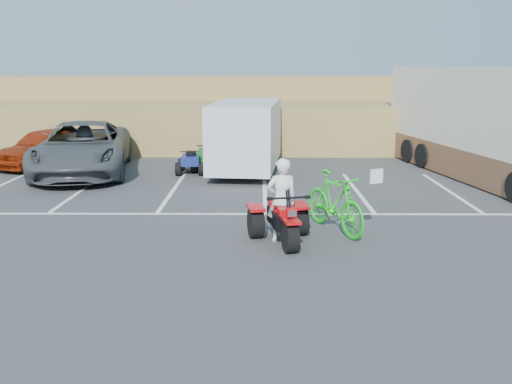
{
  "coord_description": "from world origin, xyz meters",
  "views": [
    {
      "loc": [
        -0.16,
        -10.51,
        3.55
      ],
      "look_at": [
        -0.23,
        0.51,
        1.0
      ],
      "focal_mm": 38.0,
      "sensor_mm": 36.0,
      "label": 1
    }
  ],
  "objects_px": {
    "rv_motorhome": "(488,131)",
    "quad_atv_green": "(208,170)",
    "cargo_trailer": "(247,134)",
    "quad_atv_blue": "(192,173)",
    "rider": "(282,200)",
    "grey_pickup": "(83,148)",
    "green_dirt_bike": "(334,202)",
    "red_trike_atv": "(283,243)",
    "red_car": "(46,147)"
  },
  "relations": [
    {
      "from": "rv_motorhome",
      "to": "rider",
      "type": "bearing_deg",
      "value": -146.33
    },
    {
      "from": "grey_pickup",
      "to": "rv_motorhome",
      "type": "bearing_deg",
      "value": -12.65
    },
    {
      "from": "quad_atv_blue",
      "to": "quad_atv_green",
      "type": "height_order",
      "value": "quad_atv_green"
    },
    {
      "from": "cargo_trailer",
      "to": "red_trike_atv",
      "type": "bearing_deg",
      "value": -77.81
    },
    {
      "from": "green_dirt_bike",
      "to": "grey_pickup",
      "type": "xyz_separation_m",
      "value": [
        -7.62,
        6.64,
        0.21
      ]
    },
    {
      "from": "red_trike_atv",
      "to": "rv_motorhome",
      "type": "height_order",
      "value": "rv_motorhome"
    },
    {
      "from": "red_car",
      "to": "rider",
      "type": "bearing_deg",
      "value": -22.02
    },
    {
      "from": "grey_pickup",
      "to": "rv_motorhome",
      "type": "relative_size",
      "value": 0.62
    },
    {
      "from": "red_trike_atv",
      "to": "quad_atv_blue",
      "type": "bearing_deg",
      "value": 99.17
    },
    {
      "from": "grey_pickup",
      "to": "quad_atv_green",
      "type": "relative_size",
      "value": 4.22
    },
    {
      "from": "red_trike_atv",
      "to": "grey_pickup",
      "type": "bearing_deg",
      "value": 119.49
    },
    {
      "from": "rv_motorhome",
      "to": "quad_atv_green",
      "type": "distance_m",
      "value": 9.43
    },
    {
      "from": "grey_pickup",
      "to": "quad_atv_green",
      "type": "xyz_separation_m",
      "value": [
        4.17,
        0.64,
        -0.87
      ]
    },
    {
      "from": "rv_motorhome",
      "to": "quad_atv_blue",
      "type": "relative_size",
      "value": 7.77
    },
    {
      "from": "green_dirt_bike",
      "to": "grey_pickup",
      "type": "relative_size",
      "value": 0.35
    },
    {
      "from": "green_dirt_bike",
      "to": "cargo_trailer",
      "type": "relative_size",
      "value": 0.42
    },
    {
      "from": "red_trike_atv",
      "to": "quad_atv_blue",
      "type": "height_order",
      "value": "red_trike_atv"
    },
    {
      "from": "rv_motorhome",
      "to": "green_dirt_bike",
      "type": "bearing_deg",
      "value": -144.1
    },
    {
      "from": "rider",
      "to": "grey_pickup",
      "type": "relative_size",
      "value": 0.28
    },
    {
      "from": "rider",
      "to": "red_car",
      "type": "distance_m",
      "value": 12.08
    },
    {
      "from": "quad_atv_blue",
      "to": "quad_atv_green",
      "type": "distance_m",
      "value": 0.78
    },
    {
      "from": "quad_atv_blue",
      "to": "red_trike_atv",
      "type": "bearing_deg",
      "value": -70.94
    },
    {
      "from": "red_trike_atv",
      "to": "quad_atv_green",
      "type": "distance_m",
      "value": 8.44
    },
    {
      "from": "grey_pickup",
      "to": "quad_atv_blue",
      "type": "relative_size",
      "value": 4.85
    },
    {
      "from": "rv_motorhome",
      "to": "grey_pickup",
      "type": "bearing_deg",
      "value": 167.01
    },
    {
      "from": "grey_pickup",
      "to": "cargo_trailer",
      "type": "xyz_separation_m",
      "value": [
        5.53,
        0.45,
        0.42
      ]
    },
    {
      "from": "rider",
      "to": "green_dirt_bike",
      "type": "relative_size",
      "value": 0.79
    },
    {
      "from": "quad_atv_blue",
      "to": "rider",
      "type": "bearing_deg",
      "value": -70.77
    },
    {
      "from": "grey_pickup",
      "to": "quad_atv_green",
      "type": "bearing_deg",
      "value": -1.43
    },
    {
      "from": "red_car",
      "to": "cargo_trailer",
      "type": "bearing_deg",
      "value": 16.97
    },
    {
      "from": "red_trike_atv",
      "to": "cargo_trailer",
      "type": "height_order",
      "value": "cargo_trailer"
    },
    {
      "from": "rider",
      "to": "green_dirt_bike",
      "type": "distance_m",
      "value": 1.39
    },
    {
      "from": "quad_atv_blue",
      "to": "rv_motorhome",
      "type": "bearing_deg",
      "value": -5.19
    },
    {
      "from": "green_dirt_bike",
      "to": "red_car",
      "type": "xyz_separation_m",
      "value": [
        -9.47,
        8.1,
        0.03
      ]
    },
    {
      "from": "grey_pickup",
      "to": "red_car",
      "type": "height_order",
      "value": "grey_pickup"
    },
    {
      "from": "quad_atv_green",
      "to": "cargo_trailer",
      "type": "bearing_deg",
      "value": -10.13
    },
    {
      "from": "red_trike_atv",
      "to": "green_dirt_bike",
      "type": "xyz_separation_m",
      "value": [
        1.16,
        0.84,
        0.66
      ]
    },
    {
      "from": "green_dirt_bike",
      "to": "quad_atv_blue",
      "type": "distance_m",
      "value": 7.81
    },
    {
      "from": "rv_motorhome",
      "to": "quad_atv_blue",
      "type": "height_order",
      "value": "rv_motorhome"
    },
    {
      "from": "red_trike_atv",
      "to": "rider",
      "type": "distance_m",
      "value": 0.89
    },
    {
      "from": "green_dirt_bike",
      "to": "quad_atv_green",
      "type": "distance_m",
      "value": 8.09
    },
    {
      "from": "rider",
      "to": "quad_atv_green",
      "type": "xyz_separation_m",
      "value": [
        -2.27,
        7.98,
        -0.88
      ]
    },
    {
      "from": "red_trike_atv",
      "to": "rv_motorhome",
      "type": "xyz_separation_m",
      "value": [
        6.93,
        6.9,
        1.52
      ]
    },
    {
      "from": "green_dirt_bike",
      "to": "rv_motorhome",
      "type": "xyz_separation_m",
      "value": [
        5.77,
        6.05,
        0.86
      ]
    },
    {
      "from": "red_car",
      "to": "cargo_trailer",
      "type": "xyz_separation_m",
      "value": [
        7.38,
        -1.0,
        0.59
      ]
    },
    {
      "from": "red_trike_atv",
      "to": "rv_motorhome",
      "type": "bearing_deg",
      "value": 33.56
    },
    {
      "from": "grey_pickup",
      "to": "quad_atv_blue",
      "type": "height_order",
      "value": "grey_pickup"
    },
    {
      "from": "red_trike_atv",
      "to": "red_car",
      "type": "height_order",
      "value": "red_car"
    },
    {
      "from": "green_dirt_bike",
      "to": "red_trike_atv",
      "type": "bearing_deg",
      "value": -169.07
    },
    {
      "from": "red_car",
      "to": "quad_atv_green",
      "type": "relative_size",
      "value": 2.76
    }
  ]
}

